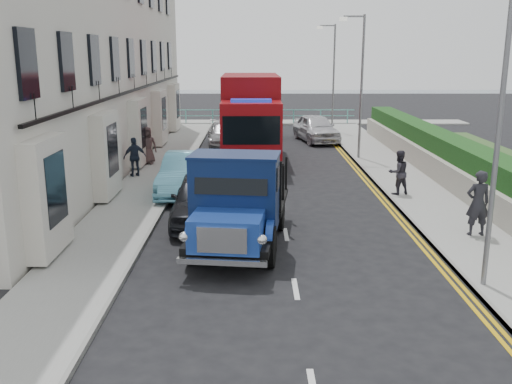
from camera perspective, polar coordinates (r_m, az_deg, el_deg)
name	(u,v)px	position (r m, az deg, el deg)	size (l,w,h in m)	color
ground	(290,258)	(15.13, 3.43, -6.62)	(120.00, 120.00, 0.00)	black
pavement_west	(152,181)	(24.10, -10.36, 1.12)	(2.40, 38.00, 0.12)	gray
pavement_east	(404,180)	(24.53, 14.56, 1.12)	(2.60, 38.00, 0.12)	gray
promenade	(266,122)	(43.47, 1.05, 6.98)	(30.00, 2.50, 0.12)	gray
sea_plane	(261,94)	(74.33, 0.52, 9.82)	(120.00, 120.00, 0.00)	#505F6D
terrace_west	(66,9)	(28.50, -18.43, 16.98)	(6.31, 30.20, 14.25)	beige
garden_east	(451,161)	(24.93, 18.93, 2.98)	(1.45, 28.00, 1.75)	#B2AD9E
seafront_railing	(267,117)	(42.61, 1.07, 7.55)	(13.00, 0.08, 1.11)	#59B2A5
lamp_near	(495,114)	(13.24, 22.77, 7.19)	(1.23, 0.18, 7.00)	slate
lamp_mid	(359,79)	(28.63, 10.30, 11.08)	(1.23, 0.18, 7.00)	slate
lamp_far	(332,72)	(38.50, 7.60, 11.85)	(1.23, 0.18, 7.00)	slate
bedford_lorry	(236,208)	(15.15, -1.99, -1.65)	(2.87, 5.90, 2.69)	black
red_lorry	(251,116)	(28.09, -0.54, 7.60)	(2.80, 7.98, 4.16)	black
parked_car_front	(202,198)	(18.11, -5.43, -0.63)	(1.82, 4.53, 1.54)	black
parked_car_mid	(186,174)	(21.84, -6.97, 1.84)	(1.63, 4.69, 1.54)	#579EBA
parked_car_rear	(225,135)	(32.51, -3.14, 5.72)	(1.92, 4.72, 1.37)	#99999D
seafront_car_left	(252,123)	(37.31, -0.37, 6.88)	(2.45, 5.32, 1.48)	black
seafront_car_right	(316,128)	(34.63, 6.01, 6.38)	(1.91, 4.76, 1.62)	silver
pedestrian_east_near	(478,203)	(17.49, 21.30, -1.04)	(0.70, 0.46, 1.91)	#222228
pedestrian_east_far	(398,172)	(21.72, 14.06, 1.92)	(0.80, 0.62, 1.65)	#2C2932
pedestrian_west_near	(135,157)	(24.70, -12.03, 3.45)	(0.97, 0.40, 1.66)	#1C2433
pedestrian_west_far	(147,145)	(27.30, -10.81, 4.59)	(0.86, 0.56, 1.75)	#433130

